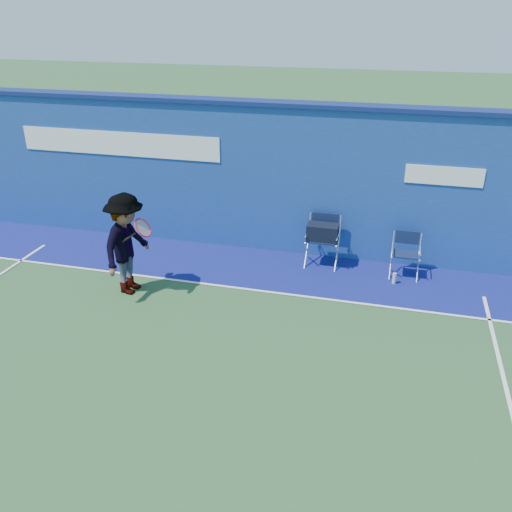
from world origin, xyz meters
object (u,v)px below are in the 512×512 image
(directors_chair_right, at_px, (404,263))
(water_bottle, at_px, (394,278))
(directors_chair_left, at_px, (322,245))
(tennis_player, at_px, (127,244))

(directors_chair_right, bearing_deg, water_bottle, -113.06)
(directors_chair_left, relative_size, water_bottle, 4.64)
(directors_chair_right, relative_size, tennis_player, 0.46)
(directors_chair_left, height_order, tennis_player, tennis_player)
(directors_chair_left, xyz_separation_m, tennis_player, (-3.21, -1.95, 0.51))
(directors_chair_right, relative_size, water_bottle, 3.90)
(water_bottle, bearing_deg, tennis_player, -162.31)
(directors_chair_left, xyz_separation_m, water_bottle, (1.44, -0.47, -0.31))
(tennis_player, bearing_deg, directors_chair_right, 21.20)
(directors_chair_left, bearing_deg, tennis_player, -148.66)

